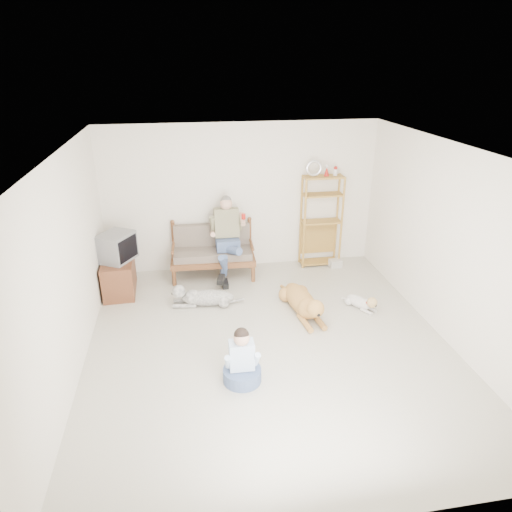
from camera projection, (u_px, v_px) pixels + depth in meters
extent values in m
plane|color=beige|center=(269.00, 345.00, 6.41)|extent=(5.50, 5.50, 0.00)
plane|color=white|center=(272.00, 152.00, 5.32)|extent=(5.50, 5.50, 0.00)
plane|color=silver|center=(242.00, 198.00, 8.35)|extent=(5.00, 0.00, 5.00)
plane|color=silver|center=(342.00, 404.00, 3.38)|extent=(5.00, 0.00, 5.00)
plane|color=silver|center=(67.00, 271.00, 5.49)|extent=(0.00, 5.50, 5.50)
plane|color=silver|center=(449.00, 245.00, 6.24)|extent=(0.00, 5.50, 5.50)
cube|color=brown|center=(213.00, 259.00, 8.28)|extent=(1.53, 0.77, 0.10)
cube|color=#746459|center=(213.00, 253.00, 8.24)|extent=(1.41, 0.67, 0.13)
cube|color=#746459|center=(211.00, 236.00, 8.36)|extent=(1.38, 0.19, 0.45)
cylinder|color=brown|center=(211.00, 225.00, 8.33)|extent=(1.40, 0.12, 0.05)
cylinder|color=brown|center=(175.00, 279.00, 7.98)|extent=(0.07, 0.07, 0.30)
cylinder|color=brown|center=(174.00, 249.00, 8.40)|extent=(0.07, 0.07, 0.95)
cylinder|color=brown|center=(254.00, 273.00, 8.20)|extent=(0.07, 0.07, 0.30)
cylinder|color=brown|center=(249.00, 244.00, 8.61)|extent=(0.07, 0.07, 0.95)
cube|color=#4F5E91|center=(228.00, 243.00, 8.18)|extent=(0.41, 0.39, 0.21)
cube|color=gray|center=(226.00, 222.00, 8.13)|extent=(0.43, 0.30, 0.54)
sphere|color=tan|center=(226.00, 204.00, 7.95)|extent=(0.22, 0.22, 0.22)
sphere|color=#5E5853|center=(226.00, 201.00, 7.96)|extent=(0.20, 0.20, 0.20)
cylinder|color=#B11912|center=(244.00, 216.00, 7.89)|extent=(0.07, 0.07, 0.09)
cube|color=#BF8D3C|center=(324.00, 177.00, 8.24)|extent=(0.73, 0.30, 0.03)
torus|color=silver|center=(314.00, 168.00, 8.15)|extent=(0.30, 0.05, 0.30)
cone|color=#B11912|center=(327.00, 172.00, 8.21)|extent=(0.10, 0.10, 0.15)
cylinder|color=#BF8D3C|center=(305.00, 225.00, 8.41)|extent=(0.04, 0.04, 1.74)
cylinder|color=#BF8D3C|center=(301.00, 220.00, 8.66)|extent=(0.04, 0.04, 1.74)
cylinder|color=#BF8D3C|center=(342.00, 223.00, 8.51)|extent=(0.04, 0.04, 1.74)
cylinder|color=#BF8D3C|center=(337.00, 218.00, 8.77)|extent=(0.04, 0.04, 1.74)
cube|color=silver|center=(335.00, 263.00, 8.76)|extent=(0.24, 0.19, 0.15)
cube|color=brown|center=(119.00, 276.00, 7.75)|extent=(0.53, 0.92, 0.60)
cube|color=brown|center=(103.00, 283.00, 7.51)|extent=(0.03, 0.40, 0.50)
cube|color=brown|center=(106.00, 271.00, 7.91)|extent=(0.03, 0.40, 0.50)
cube|color=slate|center=(117.00, 247.00, 7.53)|extent=(0.67, 0.71, 0.47)
cube|color=black|center=(128.00, 249.00, 7.46)|extent=(0.26, 0.42, 0.37)
cube|color=silver|center=(177.00, 255.00, 8.57)|extent=(0.12, 0.02, 0.08)
ellipsoid|color=#C58944|center=(301.00, 300.00, 7.25)|extent=(0.50, 1.09, 0.33)
sphere|color=#C58944|center=(308.00, 308.00, 6.97)|extent=(0.33, 0.33, 0.33)
sphere|color=#C58944|center=(315.00, 309.00, 6.68)|extent=(0.26, 0.26, 0.26)
ellipsoid|color=#C58944|center=(319.00, 314.00, 6.58)|extent=(0.14, 0.20, 0.10)
cylinder|color=#C58944|center=(289.00, 291.00, 7.76)|extent=(0.24, 0.40, 0.05)
ellipsoid|color=#C58944|center=(309.00, 309.00, 6.68)|extent=(0.07, 0.09, 0.13)
ellipsoid|color=#C58944|center=(321.00, 307.00, 6.72)|extent=(0.07, 0.09, 0.13)
ellipsoid|color=white|center=(208.00, 298.00, 7.40)|extent=(0.87, 0.37, 0.25)
sphere|color=white|center=(192.00, 297.00, 7.38)|extent=(0.25, 0.25, 0.25)
sphere|color=white|center=(179.00, 292.00, 7.33)|extent=(0.22, 0.22, 0.22)
ellipsoid|color=white|center=(173.00, 293.00, 7.33)|extent=(0.17, 0.11, 0.08)
cylinder|color=white|center=(234.00, 301.00, 7.46)|extent=(0.34, 0.12, 0.04)
ellipsoid|color=white|center=(181.00, 289.00, 7.40)|extent=(0.07, 0.06, 0.11)
ellipsoid|color=white|center=(180.00, 294.00, 7.26)|extent=(0.07, 0.06, 0.11)
ellipsoid|color=silver|center=(358.00, 302.00, 7.36)|extent=(0.41, 0.50, 0.18)
sphere|color=silver|center=(365.00, 304.00, 7.26)|extent=(0.18, 0.18, 0.18)
sphere|color=tan|center=(372.00, 303.00, 7.14)|extent=(0.17, 0.17, 0.17)
ellipsoid|color=tan|center=(376.00, 305.00, 7.10)|extent=(0.12, 0.14, 0.06)
cylinder|color=silver|center=(347.00, 299.00, 7.54)|extent=(0.16, 0.14, 0.03)
cone|color=tan|center=(369.00, 301.00, 7.10)|extent=(0.05, 0.05, 0.06)
cone|color=tan|center=(374.00, 298.00, 7.17)|extent=(0.05, 0.05, 0.06)
torus|color=#B11912|center=(371.00, 303.00, 7.16)|extent=(0.15, 0.15, 0.02)
cylinder|color=#4F5E91|center=(242.00, 375.00, 5.67)|extent=(0.48, 0.48, 0.17)
cube|color=#CFE7F9|center=(242.00, 355.00, 5.57)|extent=(0.31, 0.20, 0.37)
sphere|color=tan|center=(242.00, 338.00, 5.45)|extent=(0.20, 0.20, 0.20)
sphere|color=black|center=(241.00, 335.00, 5.45)|extent=(0.18, 0.18, 0.18)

